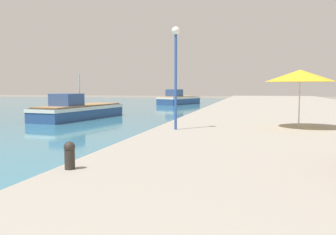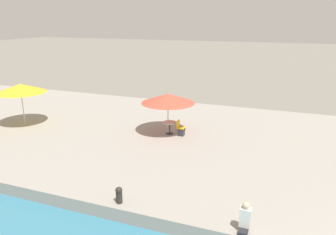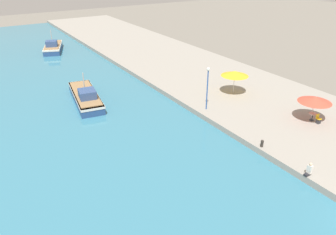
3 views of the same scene
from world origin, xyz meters
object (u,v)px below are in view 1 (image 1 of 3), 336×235
at_px(fishing_boat_near, 78,110).
at_px(lamppost, 176,60).
at_px(mooring_bollard, 70,154).
at_px(fishing_boat_mid, 179,99).
at_px(cafe_umbrella_white, 300,76).

bearing_deg(fishing_boat_near, lamppost, -36.48).
relative_size(fishing_boat_near, mooring_bollard, 14.18).
xyz_separation_m(fishing_boat_mid, cafe_umbrella_white, (12.43, -32.69, 2.25)).
distance_m(fishing_boat_mid, cafe_umbrella_white, 35.05).
relative_size(fishing_boat_mid, mooring_bollard, 12.16).
distance_m(fishing_boat_near, fishing_boat_mid, 24.94).
bearing_deg(mooring_bollard, fishing_boat_near, 116.15).
bearing_deg(fishing_boat_mid, lamppost, -59.27).
bearing_deg(lamppost, fishing_boat_near, 134.69).
relative_size(cafe_umbrella_white, mooring_bollard, 4.82).
relative_size(mooring_bollard, lamppost, 0.14).
bearing_deg(lamppost, mooring_bollard, -94.76).
distance_m(fishing_boat_mid, lamppost, 35.40).
xyz_separation_m(fishing_boat_near, mooring_bollard, (8.97, -18.28, 0.22)).
height_order(fishing_boat_near, cafe_umbrella_white, fishing_boat_near).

